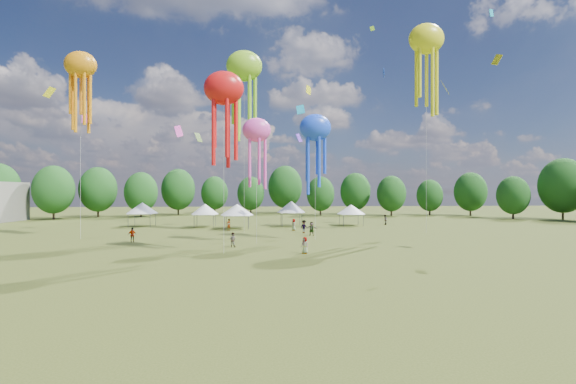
{
  "coord_description": "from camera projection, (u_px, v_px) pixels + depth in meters",
  "views": [
    {
      "loc": [
        -2.98,
        -10.8,
        6.01
      ],
      "look_at": [
        -0.94,
        15.0,
        6.0
      ],
      "focal_mm": 24.45,
      "sensor_mm": 36.0,
      "label": 1
    }
  ],
  "objects": [
    {
      "name": "spectator_near",
      "position": [
        233.0,
        240.0,
        42.58
      ],
      "size": [
        0.94,
        0.84,
        1.6
      ],
      "primitive_type": "imported",
      "rotation": [
        0.0,
        0.0,
        2.78
      ],
      "color": "gray",
      "rests_on": "ground"
    },
    {
      "name": "spectators_far",
      "position": [
        300.0,
        227.0,
        56.55
      ],
      "size": [
        38.95,
        32.52,
        1.9
      ],
      "color": "gray",
      "rests_on": "ground"
    },
    {
      "name": "festival_tents",
      "position": [
        244.0,
        209.0,
        67.42
      ],
      "size": [
        41.73,
        10.31,
        4.41
      ],
      "color": "#47474C",
      "rests_on": "ground"
    },
    {
      "name": "show_kites",
      "position": [
        286.0,
        88.0,
        52.59
      ],
      "size": [
        51.88,
        23.03,
        30.65
      ],
      "color": "red",
      "rests_on": "ground"
    },
    {
      "name": "small_kites",
      "position": [
        272.0,
        17.0,
        52.78
      ],
      "size": [
        78.52,
        45.63,
        46.16
      ],
      "color": "red",
      "rests_on": "ground"
    },
    {
      "name": "treeline",
      "position": [
        252.0,
        189.0,
        73.02
      ],
      "size": [
        201.57,
        95.24,
        13.43
      ],
      "color": "#38281C",
      "rests_on": "ground"
    }
  ]
}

